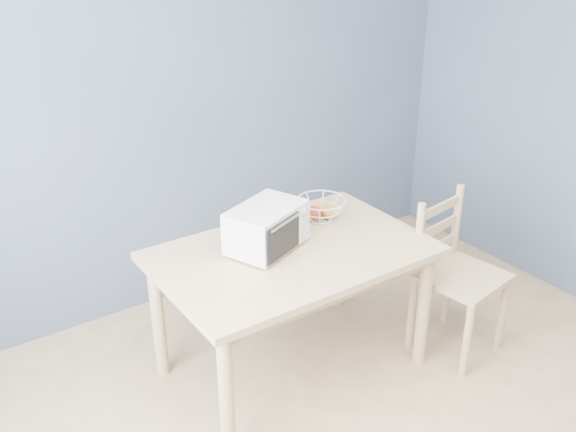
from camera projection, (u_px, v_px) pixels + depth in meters
room at (482, 244)px, 2.19m from camera, size 4.01×4.51×2.61m
dining_table at (293, 267)px, 3.35m from camera, size 1.40×0.90×0.75m
toaster_oven at (265, 228)px, 3.25m from camera, size 0.48×0.42×0.24m
fruit_basket at (320, 209)px, 3.60m from camera, size 0.29×0.29×0.13m
dining_chair at (455, 277)px, 3.64m from camera, size 0.49×0.49×0.92m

